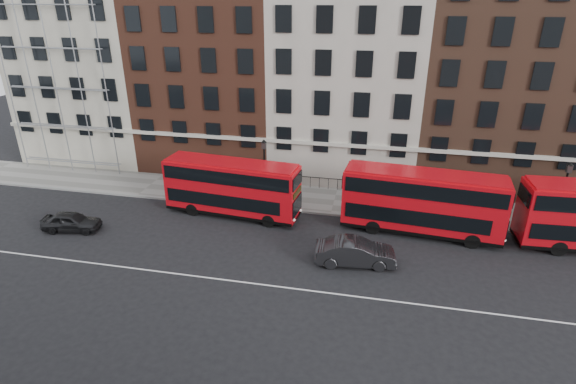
% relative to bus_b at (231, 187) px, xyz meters
% --- Properties ---
extents(ground, '(120.00, 120.00, 0.00)m').
position_rel_bus_b_xyz_m(ground, '(7.51, -6.53, -2.34)').
color(ground, black).
rests_on(ground, ground).
extents(pavement, '(80.00, 5.00, 0.15)m').
position_rel_bus_b_xyz_m(pavement, '(7.51, 3.97, -2.27)').
color(pavement, slate).
rests_on(pavement, ground).
extents(kerb, '(80.00, 0.30, 0.16)m').
position_rel_bus_b_xyz_m(kerb, '(7.51, 1.47, -2.26)').
color(kerb, gray).
rests_on(kerb, ground).
extents(road_centre_line, '(70.00, 0.12, 0.01)m').
position_rel_bus_b_xyz_m(road_centre_line, '(7.51, -8.53, -2.34)').
color(road_centre_line, white).
rests_on(road_centre_line, ground).
extents(building_terrace, '(64.00, 11.95, 22.00)m').
position_rel_bus_b_xyz_m(building_terrace, '(7.21, 11.35, 7.89)').
color(building_terrace, '#B1AC99').
rests_on(building_terrace, ground).
extents(bus_b, '(10.60, 3.53, 4.37)m').
position_rel_bus_b_xyz_m(bus_b, '(0.00, 0.00, 0.00)').
color(bus_b, red).
rests_on(bus_b, ground).
extents(bus_c, '(11.22, 3.68, 4.63)m').
position_rel_bus_b_xyz_m(bus_c, '(14.01, -0.00, 0.14)').
color(bus_c, red).
rests_on(bus_c, ground).
extents(car_rear, '(4.34, 2.30, 1.41)m').
position_rel_bus_b_xyz_m(car_rear, '(-10.63, -4.87, -1.64)').
color(car_rear, black).
rests_on(car_rear, ground).
extents(car_front, '(5.28, 2.40, 1.68)m').
position_rel_bus_b_xyz_m(car_front, '(9.84, -5.10, -1.50)').
color(car_front, '#242427').
rests_on(car_front, ground).
extents(lamp_post_left, '(0.44, 0.44, 5.33)m').
position_rel_bus_b_xyz_m(lamp_post_left, '(1.96, 2.50, 0.73)').
color(lamp_post_left, black).
rests_on(lamp_post_left, pavement).
extents(lamp_post_right, '(0.44, 0.44, 5.33)m').
position_rel_bus_b_xyz_m(lamp_post_right, '(23.49, 1.83, 0.73)').
color(lamp_post_right, black).
rests_on(lamp_post_right, pavement).
extents(iron_railings, '(6.60, 0.06, 1.00)m').
position_rel_bus_b_xyz_m(iron_railings, '(7.51, 6.17, -1.69)').
color(iron_railings, black).
rests_on(iron_railings, pavement).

